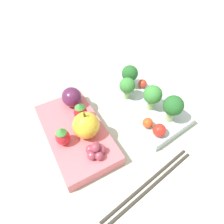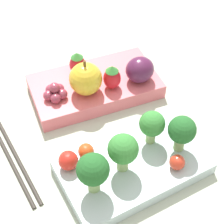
# 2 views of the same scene
# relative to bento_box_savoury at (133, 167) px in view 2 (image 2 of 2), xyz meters

# --- Properties ---
(ground_plane) EXTENTS (4.00, 4.00, 0.00)m
(ground_plane) POSITION_rel_bento_box_savoury_xyz_m (-0.01, -0.09, -0.01)
(ground_plane) COLOR #ADB7A3
(bento_box_savoury) EXTENTS (0.20, 0.12, 0.02)m
(bento_box_savoury) POSITION_rel_bento_box_savoury_xyz_m (0.00, 0.00, 0.00)
(bento_box_savoury) COLOR silver
(bento_box_savoury) RESTS_ON ground_plane
(bento_box_fruit) EXTENTS (0.22, 0.13, 0.03)m
(bento_box_fruit) POSITION_rel_bento_box_savoury_xyz_m (-0.02, -0.17, 0.00)
(bento_box_fruit) COLOR #DB6670
(bento_box_fruit) RESTS_ON ground_plane
(broccoli_floret_0) EXTENTS (0.04, 0.04, 0.06)m
(broccoli_floret_0) POSITION_rel_bento_box_savoury_xyz_m (0.02, 0.00, 0.05)
(broccoli_floret_0) COLOR #93B770
(broccoli_floret_0) RESTS_ON bento_box_savoury
(broccoli_floret_1) EXTENTS (0.04, 0.04, 0.06)m
(broccoli_floret_1) POSITION_rel_bento_box_savoury_xyz_m (-0.07, 0.01, 0.05)
(broccoli_floret_1) COLOR #93B770
(broccoli_floret_1) RESTS_ON bento_box_savoury
(broccoli_floret_2) EXTENTS (0.04, 0.04, 0.06)m
(broccoli_floret_2) POSITION_rel_bento_box_savoury_xyz_m (-0.04, -0.02, 0.05)
(broccoli_floret_2) COLOR #93B770
(broccoli_floret_2) RESTS_ON bento_box_savoury
(broccoli_floret_3) EXTENTS (0.04, 0.04, 0.06)m
(broccoli_floret_3) POSITION_rel_bento_box_savoury_xyz_m (0.06, 0.01, 0.05)
(broccoli_floret_3) COLOR #93B770
(broccoli_floret_3) RESTS_ON bento_box_savoury
(cherry_tomato_0) EXTENTS (0.02, 0.02, 0.02)m
(cherry_tomato_0) POSITION_rel_bento_box_savoury_xyz_m (-0.05, 0.03, 0.02)
(cherry_tomato_0) COLOR red
(cherry_tomato_0) RESTS_ON bento_box_savoury
(cherry_tomato_1) EXTENTS (0.02, 0.02, 0.02)m
(cherry_tomato_1) POSITION_rel_bento_box_savoury_xyz_m (0.05, -0.04, 0.02)
(cherry_tomato_1) COLOR #DB4C1E
(cherry_tomato_1) RESTS_ON bento_box_savoury
(cherry_tomato_2) EXTENTS (0.03, 0.03, 0.03)m
(cherry_tomato_2) POSITION_rel_bento_box_savoury_xyz_m (0.08, -0.03, 0.02)
(cherry_tomato_2) COLOR red
(cherry_tomato_2) RESTS_ON bento_box_savoury
(apple) EXTENTS (0.05, 0.05, 0.06)m
(apple) POSITION_rel_bento_box_savoury_xyz_m (-0.00, -0.15, 0.04)
(apple) COLOR gold
(apple) RESTS_ON bento_box_fruit
(strawberry_0) EXTENTS (0.03, 0.03, 0.04)m
(strawberry_0) POSITION_rel_bento_box_savoury_xyz_m (-0.04, -0.14, 0.04)
(strawberry_0) COLOR red
(strawberry_0) RESTS_ON bento_box_fruit
(strawberry_1) EXTENTS (0.03, 0.03, 0.04)m
(strawberry_1) POSITION_rel_bento_box_savoury_xyz_m (-0.01, -0.20, 0.04)
(strawberry_1) COLOR red
(strawberry_1) RESTS_ON bento_box_fruit
(plum) EXTENTS (0.05, 0.04, 0.04)m
(plum) POSITION_rel_bento_box_savoury_xyz_m (-0.09, -0.14, 0.04)
(plum) COLOR #511E42
(plum) RESTS_ON bento_box_fruit
(grape_cluster) EXTENTS (0.04, 0.04, 0.03)m
(grape_cluster) POSITION_rel_bento_box_savoury_xyz_m (0.05, -0.16, 0.03)
(grape_cluster) COLOR #93384C
(grape_cluster) RESTS_ON bento_box_fruit
(chopsticks_pair) EXTENTS (0.03, 0.21, 0.01)m
(chopsticks_pair) POSITION_rel_bento_box_savoury_xyz_m (0.14, -0.11, -0.01)
(chopsticks_pair) COLOR #332D28
(chopsticks_pair) RESTS_ON ground_plane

